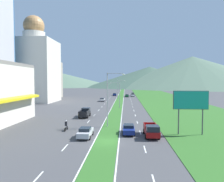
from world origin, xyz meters
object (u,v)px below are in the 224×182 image
at_px(billboard_roadside, 191,102).
at_px(motorcycle_rider, 66,126).
at_px(car_0, 133,95).
at_px(car_6, 85,132).
at_px(pickup_truck_1, 85,113).
at_px(car_1, 102,100).
at_px(car_4, 127,96).
at_px(car_3, 115,94).
at_px(car_2, 129,129).
at_px(street_lamp_mid, 118,93).
at_px(car_5, 133,94).
at_px(street_lamp_far, 118,88).
at_px(street_lamp_near, 109,96).
at_px(pickup_truck_0, 151,131).

distance_m(billboard_roadside, motorcycle_rider, 21.02).
height_order(billboard_roadside, car_0, billboard_roadside).
bearing_deg(car_0, motorcycle_rider, -10.19).
distance_m(car_6, pickup_truck_1, 18.34).
height_order(car_1, car_4, car_1).
xyz_separation_m(car_1, car_3, (3.45, 33.73, 0.01)).
bearing_deg(car_2, motorcycle_rider, -98.22).
distance_m(street_lamp_mid, pickup_truck_1, 19.05).
xyz_separation_m(car_1, car_5, (13.97, 38.46, -0.00)).
bearing_deg(billboard_roadside, car_3, 100.74).
bearing_deg(street_lamp_far, car_0, 70.85).
distance_m(street_lamp_near, car_4, 73.45).
height_order(car_2, car_4, car_2).
bearing_deg(billboard_roadside, pickup_truck_1, 142.02).
relative_size(billboard_roadside, car_1, 1.48).
relative_size(billboard_roadside, car_4, 1.66).
xyz_separation_m(car_0, car_3, (-10.27, 6.12, 0.04)).
bearing_deg(car_1, billboard_roadside, -159.48).
relative_size(street_lamp_far, pickup_truck_1, 1.66).
bearing_deg(street_lamp_mid, car_6, -96.14).
bearing_deg(pickup_truck_1, car_3, -2.70).
height_order(street_lamp_near, car_2, street_lamp_near).
bearing_deg(motorcycle_rider, billboard_roadside, -94.70).
xyz_separation_m(billboard_roadside, car_0, (-6.23, 80.90, -4.51)).
distance_m(street_lamp_near, street_lamp_far, 55.36).
bearing_deg(street_lamp_mid, motorcycle_rider, -104.34).
xyz_separation_m(car_3, motorcycle_rider, (-3.97, -85.33, -0.03)).
distance_m(street_lamp_far, motorcycle_rider, 59.24).
bearing_deg(pickup_truck_1, car_2, -146.63).
distance_m(car_5, motorcycle_rider, 91.22).
xyz_separation_m(billboard_roadside, car_4, (-9.48, 78.15, -4.52)).
bearing_deg(car_0, car_6, -6.90).
xyz_separation_m(car_1, motorcycle_rider, (-0.52, -51.60, -0.02)).
bearing_deg(car_3, street_lamp_near, -177.74).
relative_size(car_3, pickup_truck_1, 0.88).
xyz_separation_m(street_lamp_far, pickup_truck_1, (-6.49, -44.81, -4.23)).
height_order(pickup_truck_0, pickup_truck_1, same).
height_order(street_lamp_mid, car_1, street_lamp_mid).
distance_m(street_lamp_mid, billboard_roadside, 35.01).
height_order(car_6, pickup_truck_0, pickup_truck_0).
relative_size(car_3, car_6, 1.07).
relative_size(street_lamp_far, car_3, 1.88).
bearing_deg(car_0, car_3, -120.77).
bearing_deg(car_6, street_lamp_far, -2.69).
relative_size(billboard_roadside, pickup_truck_0, 1.30).
height_order(car_0, car_1, car_1).
bearing_deg(car_0, car_5, 178.63).
relative_size(street_lamp_mid, pickup_truck_1, 1.51).
distance_m(car_0, car_6, 83.98).
bearing_deg(street_lamp_near, pickup_truck_1, 122.07).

